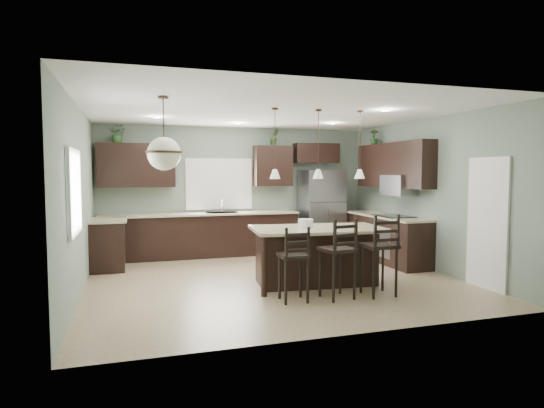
{
  "coord_description": "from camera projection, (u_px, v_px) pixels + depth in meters",
  "views": [
    {
      "loc": [
        -2.27,
        -7.21,
        1.81
      ],
      "look_at": [
        0.1,
        0.4,
        1.25
      ],
      "focal_mm": 30.0,
      "sensor_mm": 36.0,
      "label": 1
    }
  ],
  "objects": [
    {
      "name": "wall_oven_front",
      "position": [
        380.0,
        241.0,
        8.91
      ],
      "size": [
        0.01,
        0.72,
        0.6
      ],
      "primitive_type": "cube",
      "color": "gray",
      "rests_on": "right_lower_cabs"
    },
    {
      "name": "right_upper_cabs",
      "position": [
        393.0,
        165.0,
        9.2
      ],
      "size": [
        0.34,
        2.35,
        0.9
      ],
      "primitive_type": "cube",
      "color": "black",
      "rests_on": "room_shell"
    },
    {
      "name": "plant_back_right",
      "position": [
        274.0,
        137.0,
        10.16
      ],
      "size": [
        0.22,
        0.18,
        0.38
      ],
      "primitive_type": "imported",
      "rotation": [
        0.0,
        0.0,
        0.05
      ],
      "color": "#2D4F22",
      "rests_on": "back_upper_right"
    },
    {
      "name": "right_lower_cabs",
      "position": [
        387.0,
        239.0,
        9.27
      ],
      "size": [
        0.6,
        2.35,
        0.9
      ],
      "primitive_type": "cube",
      "color": "black",
      "rests_on": "ground"
    },
    {
      "name": "chandelier",
      "position": [
        164.0,
        133.0,
        5.95
      ],
      "size": [
        0.48,
        0.48,
        0.97
      ],
      "primitive_type": null,
      "color": "beige",
      "rests_on": "room_shell"
    },
    {
      "name": "plant_right_wall",
      "position": [
        374.0,
        137.0,
        9.86
      ],
      "size": [
        0.24,
        0.24,
        0.33
      ],
      "primitive_type": "imported",
      "rotation": [
        0.0,
        0.0,
        -0.41
      ],
      "color": "#294B20",
      "rests_on": "right_upper_cabs"
    },
    {
      "name": "bar_stool_left",
      "position": [
        293.0,
        264.0,
        6.33
      ],
      "size": [
        0.41,
        0.41,
        1.06
      ],
      "primitive_type": "cube",
      "rotation": [
        0.0,
        0.0,
        -0.04
      ],
      "color": "black",
      "rests_on": "ground"
    },
    {
      "name": "cooktop",
      "position": [
        394.0,
        216.0,
        8.96
      ],
      "size": [
        0.58,
        0.75,
        0.02
      ],
      "primitive_type": "cube",
      "color": "black",
      "rests_on": "right_countertop"
    },
    {
      "name": "bar_stool_right",
      "position": [
        379.0,
        255.0,
        6.64
      ],
      "size": [
        0.45,
        0.45,
        1.21
      ],
      "primitive_type": "cube",
      "rotation": [
        0.0,
        0.0,
        0.0
      ],
      "color": "black",
      "rests_on": "ground"
    },
    {
      "name": "sink_inset",
      "position": [
        222.0,
        213.0,
        9.79
      ],
      "size": [
        0.7,
        0.45,
        0.01
      ],
      "primitive_type": "cube",
      "color": "gray",
      "rests_on": "back_countertop"
    },
    {
      "name": "ground",
      "position": [
        273.0,
        279.0,
        7.66
      ],
      "size": [
        6.0,
        6.0,
        0.0
      ],
      "primitive_type": "plane",
      "color": "#9E8466",
      "rests_on": "ground"
    },
    {
      "name": "plant_back_left",
      "position": [
        118.0,
        134.0,
        9.17
      ],
      "size": [
        0.39,
        0.36,
        0.36
      ],
      "primitive_type": "imported",
      "rotation": [
        0.0,
        0.0,
        -0.26
      ],
      "color": "#295525",
      "rests_on": "back_upper_left"
    },
    {
      "name": "pendant_center",
      "position": [
        318.0,
        144.0,
        7.17
      ],
      "size": [
        0.17,
        0.17,
        1.1
      ],
      "primitive_type": null,
      "color": "silver",
      "rests_on": "room_shell"
    },
    {
      "name": "pantry_door",
      "position": [
        487.0,
        223.0,
        7.0
      ],
      "size": [
        0.04,
        0.82,
        2.04
      ],
      "primitive_type": "cube",
      "color": "white",
      "rests_on": "ground"
    },
    {
      "name": "back_upper_right",
      "position": [
        273.0,
        166.0,
        10.22
      ],
      "size": [
        0.85,
        0.34,
        0.9
      ],
      "primitive_type": "cube",
      "color": "black",
      "rests_on": "room_shell"
    },
    {
      "name": "refrigerator",
      "position": [
        321.0,
        211.0,
        10.33
      ],
      "size": [
        0.9,
        0.74,
        1.85
      ],
      "primitive_type": "cube",
      "color": "#97969E",
      "rests_on": "ground"
    },
    {
      "name": "pendant_right",
      "position": [
        360.0,
        145.0,
        7.3
      ],
      "size": [
        0.17,
        0.17,
        1.1
      ],
      "primitive_type": null,
      "color": "white",
      "rests_on": "room_shell"
    },
    {
      "name": "fridge_header",
      "position": [
        316.0,
        153.0,
        10.51
      ],
      "size": [
        1.05,
        0.34,
        0.45
      ],
      "primitive_type": "cube",
      "color": "black",
      "rests_on": "room_shell"
    },
    {
      "name": "right_countertop",
      "position": [
        386.0,
        216.0,
        9.23
      ],
      "size": [
        0.66,
        2.35,
        0.04
      ],
      "primitive_type": "cube",
      "color": "#C0B991",
      "rests_on": "right_lower_cabs"
    },
    {
      "name": "microwave",
      "position": [
        399.0,
        185.0,
        8.95
      ],
      "size": [
        0.4,
        0.75,
        0.4
      ],
      "primitive_type": "cube",
      "color": "gray",
      "rests_on": "right_upper_cabs"
    },
    {
      "name": "window_left",
      "position": [
        73.0,
        192.0,
        5.91
      ],
      "size": [
        0.02,
        1.1,
        1.0
      ],
      "primitive_type": "cube",
      "color": "white",
      "rests_on": "room_shell"
    },
    {
      "name": "kitchen_island",
      "position": [
        318.0,
        256.0,
        7.29
      ],
      "size": [
        2.19,
        1.39,
        0.92
      ],
      "primitive_type": "cube",
      "rotation": [
        0.0,
        0.0,
        -0.1
      ],
      "color": "black",
      "rests_on": "ground"
    },
    {
      "name": "bar_stool_center",
      "position": [
        337.0,
        258.0,
        6.48
      ],
      "size": [
        0.49,
        0.49,
        1.16
      ],
      "primitive_type": "cube",
      "rotation": [
        0.0,
        0.0,
        0.15
      ],
      "color": "black",
      "rests_on": "ground"
    },
    {
      "name": "left_return_countertop",
      "position": [
        108.0,
        220.0,
        8.42
      ],
      "size": [
        0.66,
        0.96,
        0.04
      ],
      "primitive_type": "cube",
      "color": "#C0B991",
      "rests_on": "left_return_cabs"
    },
    {
      "name": "window_back",
      "position": [
        219.0,
        184.0,
        10.04
      ],
      "size": [
        1.35,
        0.02,
        1.0
      ],
      "primitive_type": "cube",
      "color": "white",
      "rests_on": "room_shell"
    },
    {
      "name": "serving_dish",
      "position": [
        306.0,
        223.0,
        7.21
      ],
      "size": [
        0.24,
        0.24,
        0.14
      ],
      "primitive_type": "cylinder",
      "color": "silver",
      "rests_on": "kitchen_island"
    },
    {
      "name": "back_countertop",
      "position": [
        201.0,
        214.0,
        9.66
      ],
      "size": [
        4.2,
        0.66,
        0.04
      ],
      "primitive_type": "cube",
      "color": "#C0B991",
      "rests_on": "back_lower_cabs"
    },
    {
      "name": "pendant_left",
      "position": [
        275.0,
        144.0,
        7.03
      ],
      "size": [
        0.17,
        0.17,
        1.1
      ],
      "primitive_type": null,
      "color": "white",
      "rests_on": "room_shell"
    },
    {
      "name": "back_upper_left",
      "position": [
        136.0,
        165.0,
        9.35
      ],
      "size": [
        1.55,
        0.34,
        0.9
      ],
      "primitive_type": "cube",
      "color": "black",
      "rests_on": "room_shell"
    },
    {
      "name": "room_shell",
      "position": [
        273.0,
        179.0,
        7.55
      ],
      "size": [
        6.0,
        6.0,
        6.0
      ],
      "color": "slate",
      "rests_on": "ground"
    },
    {
      "name": "back_lower_cabs",
      "position": [
        201.0,
        236.0,
        9.71
      ],
      "size": [
        4.2,
        0.6,
        0.9
      ],
      "primitive_type": "cube",
      "color": "black",
      "rests_on": "ground"
    },
    {
      "name": "left_return_cabs",
      "position": [
        108.0,
        245.0,
        8.45
      ],
      "size": [
        0.6,
        0.9,
        0.9
      ],
      "primitive_type": "cube",
      "color": "black",
      "rests_on": "ground"
    },
    {
      "name": "faucet",
      "position": [
        222.0,
        206.0,
        9.76
      ],
      "size": [
        0.02,
        0.02,
        0.28
      ],
      "primitive_type": "cylinder",
      "color": "silver",
      "rests_on": "back_countertop"
    }
  ]
}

